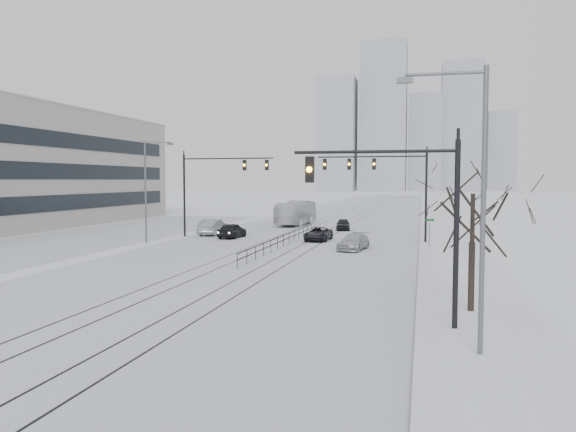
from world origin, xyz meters
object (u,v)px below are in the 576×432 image
(sedan_nb_front, at_px, (318,234))
(box_truck, at_px, (296,213))
(traffic_mast_near, at_px, (411,207))
(bare_tree, at_px, (473,206))
(sedan_sb_inner, at_px, (232,230))
(sedan_nb_far, at_px, (343,224))
(sedan_sb_outer, at_px, (213,227))
(sedan_nb_right, at_px, (354,242))

(sedan_nb_front, relative_size, box_truck, 0.42)
(traffic_mast_near, bearing_deg, bare_tree, 51.24)
(traffic_mast_near, height_order, sedan_nb_front, traffic_mast_near)
(sedan_sb_inner, bearing_deg, sedan_nb_far, -127.49)
(sedan_nb_far, bearing_deg, sedan_sb_outer, -152.20)
(sedan_sb_inner, relative_size, sedan_nb_far, 1.14)
(sedan_sb_outer, height_order, sedan_nb_right, sedan_sb_outer)
(sedan_sb_inner, height_order, sedan_sb_outer, sedan_sb_outer)
(bare_tree, height_order, sedan_nb_front, bare_tree)
(box_truck, bearing_deg, sedan_nb_front, 112.77)
(box_truck, bearing_deg, sedan_nb_far, 142.36)
(sedan_nb_front, height_order, box_truck, box_truck)
(sedan_nb_front, bearing_deg, box_truck, 110.74)
(bare_tree, height_order, sedan_nb_right, bare_tree)
(bare_tree, height_order, sedan_sb_outer, bare_tree)
(sedan_sb_inner, distance_m, box_truck, 16.88)
(traffic_mast_near, xyz_separation_m, sedan_nb_far, (-8.10, 40.51, -3.93))
(sedan_nb_right, height_order, sedan_nb_far, sedan_nb_far)
(bare_tree, bearing_deg, traffic_mast_near, -128.76)
(traffic_mast_near, distance_m, box_truck, 48.72)
(traffic_mast_near, height_order, sedan_sb_inner, traffic_mast_near)
(sedan_nb_right, bearing_deg, box_truck, 123.08)
(bare_tree, relative_size, box_truck, 0.58)
(bare_tree, bearing_deg, sedan_nb_front, 113.16)
(sedan_nb_right, bearing_deg, sedan_sb_inner, 162.38)
(sedan_sb_outer, bearing_deg, sedan_nb_right, 148.60)
(sedan_nb_far, height_order, box_truck, box_truck)
(sedan_sb_inner, xyz_separation_m, box_truck, (2.54, 16.67, 0.73))
(bare_tree, relative_size, sedan_nb_front, 1.39)
(sedan_sb_outer, distance_m, sedan_nb_right, 17.64)
(sedan_nb_front, height_order, sedan_nb_right, sedan_nb_right)
(sedan_sb_outer, relative_size, sedan_nb_front, 1.09)
(traffic_mast_near, height_order, bare_tree, traffic_mast_near)
(sedan_sb_inner, relative_size, sedan_nb_right, 0.98)
(traffic_mast_near, relative_size, sedan_sb_inner, 1.65)
(traffic_mast_near, bearing_deg, sedan_nb_far, 101.31)
(bare_tree, relative_size, sedan_sb_inner, 1.43)
(sedan_sb_inner, distance_m, sedan_nb_front, 8.49)
(sedan_nb_far, distance_m, box_truck, 8.86)
(sedan_sb_outer, distance_m, sedan_nb_far, 14.70)
(box_truck, bearing_deg, sedan_sb_inner, 85.01)
(sedan_nb_front, bearing_deg, sedan_nb_right, -55.19)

